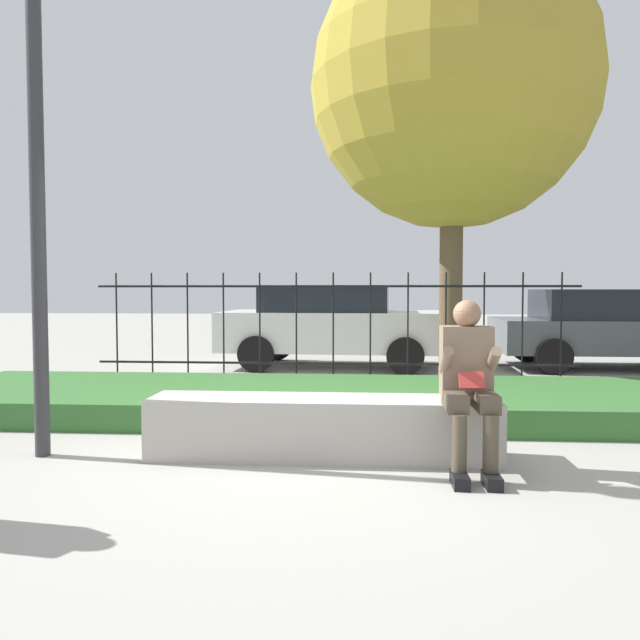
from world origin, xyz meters
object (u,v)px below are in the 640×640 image
car_parked_center (333,324)px  car_parked_right (608,327)px  person_seated_reader (468,377)px  street_lamp (36,155)px  tree_behind_fence (453,86)px  stone_bench (323,431)px

car_parked_center → car_parked_right: bearing=4.2°
person_seated_reader → car_parked_center: size_ratio=0.32×
street_lamp → car_parked_center: bearing=71.3°
tree_behind_fence → person_seated_reader: bearing=-96.0°
person_seated_reader → tree_behind_fence: bearing=84.0°
person_seated_reader → stone_bench: bearing=164.4°
person_seated_reader → street_lamp: street_lamp is taller
stone_bench → car_parked_right: car_parked_right is taller
car_parked_right → car_parked_center: bearing=-177.8°
person_seated_reader → street_lamp: bearing=176.6°
car_parked_right → street_lamp: bearing=-136.9°
car_parked_right → tree_behind_fence: 5.00m
car_parked_center → tree_behind_fence: 4.36m
street_lamp → person_seated_reader: bearing=-3.4°
car_parked_right → person_seated_reader: bearing=-117.3°
stone_bench → tree_behind_fence: (1.60, 4.33, 4.12)m
car_parked_center → street_lamp: (-2.08, -6.13, 1.69)m
person_seated_reader → car_parked_center: bearing=102.0°
person_seated_reader → street_lamp: size_ratio=0.32×
person_seated_reader → car_parked_center: (-1.34, 6.33, 0.05)m
stone_bench → car_parked_right: bearing=53.4°
car_parked_center → stone_bench: bearing=-84.9°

